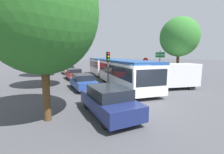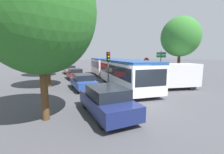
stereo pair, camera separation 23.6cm
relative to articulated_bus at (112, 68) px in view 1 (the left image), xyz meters
The scene contains 15 objects.
ground_plane 9.56m from the articulated_bus, 103.86° to the right, with size 200.00×200.00×0.00m, color #47474C.
articulated_bus is the anchor object (origin of this frame).
city_bus_rear 22.13m from the articulated_bus, 101.04° to the left, with size 2.56×11.34×2.44m.
queued_car_navy 10.62m from the articulated_bus, 114.37° to the right, with size 2.01×4.37×1.49m.
queued_car_blue 5.41m from the articulated_bus, 143.54° to the right, with size 1.86×4.03×1.37m.
queued_car_red 5.21m from the articulated_bus, 143.14° to the left, with size 1.85×4.01×1.37m.
queued_car_tan 10.22m from the articulated_bus, 113.42° to the left, with size 1.83×3.97×1.36m.
white_van 7.06m from the articulated_bus, 61.97° to the right, with size 5.28×2.87×2.31m.
traffic_light 4.12m from the articulated_bus, 119.01° to the right, with size 0.36×0.38×3.40m.
no_entry_sign 3.93m from the articulated_bus, 31.58° to the right, with size 0.70×0.08×2.82m.
direction_sign_post 5.80m from the articulated_bus, 23.70° to the right, with size 0.24×1.40×3.60m.
tree_left_near 12.21m from the articulated_bus, 128.99° to the right, with size 5.03×5.03×7.86m.
tree_left_mid 7.72m from the articulated_bus, behind, with size 4.82×4.82×6.31m.
tree_left_far 10.87m from the articulated_bus, 135.74° to the left, with size 4.97×4.97×7.40m.
tree_right_near 8.11m from the articulated_bus, 37.30° to the right, with size 4.00×4.00×7.08m.
Camera 1 is at (-4.89, -7.45, 3.08)m, focal length 24.00 mm.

